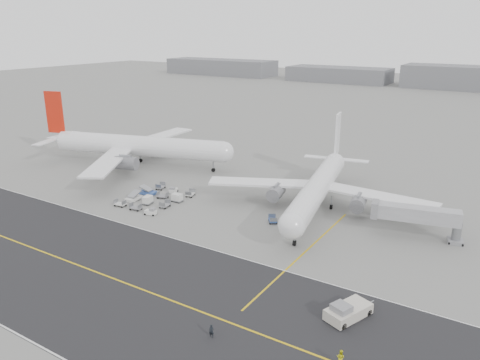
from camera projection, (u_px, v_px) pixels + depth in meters
The scene contains 11 objects.
ground at pixel (150, 225), 89.37m from camera, with size 700.00×700.00×0.00m, color gray.
taxiway at pixel (94, 271), 72.33m from camera, with size 220.00×59.00×0.03m.
horizon_buildings at pixel (479, 90), 284.08m from camera, with size 520.00×28.00×28.00m, color gray, non-canonical shape.
airliner_a at pixel (135, 146), 126.53m from camera, with size 54.69×53.55×19.38m.
airliner_b at pixel (319, 186), 96.52m from camera, with size 46.67×47.61×16.59m.
pushback_tug at pixel (347, 311), 60.43m from camera, with size 5.17×8.40×2.40m.
jet_bridge at pixel (417, 216), 82.78m from camera, with size 16.12×6.30×6.02m.
gse_cluster at pixel (156, 201), 101.87m from camera, with size 16.36×20.08×1.86m, color gray, non-canonical shape.
stray_dolly at pixel (273, 222), 90.54m from camera, with size 1.45×2.36×1.45m, color silver, non-canonical shape.
ground_crew_a at pixel (211, 331), 56.66m from camera, with size 0.64×0.42×1.74m, color black.
ground_crew_b at pixel (340, 357), 51.96m from camera, with size 0.95×0.74×1.95m, color yellow.
Camera 1 is at (58.26, -60.69, 35.83)m, focal length 35.00 mm.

